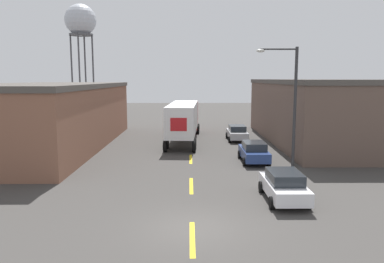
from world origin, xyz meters
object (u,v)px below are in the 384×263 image
at_px(water_tower, 81,22).
at_px(semi_truck, 184,118).
at_px(parked_car_right_mid, 254,152).
at_px(parked_car_right_far, 237,133).
at_px(street_lamp, 290,100).
at_px(parked_car_right_near, 284,185).

bearing_deg(water_tower, semi_truck, -58.19).
relative_size(parked_car_right_mid, parked_car_right_far, 1.00).
distance_m(parked_car_right_far, street_lamp, 12.90).
bearing_deg(street_lamp, parked_car_right_mid, 127.87).
distance_m(semi_truck, street_lamp, 14.32).
xyz_separation_m(parked_car_right_far, street_lamp, (1.88, -12.13, 3.94)).
height_order(parked_car_right_far, water_tower, water_tower).
height_order(semi_truck, parked_car_right_far, semi_truck).
relative_size(semi_truck, parked_car_right_near, 3.29).
distance_m(parked_car_right_near, street_lamp, 7.69).
bearing_deg(parked_car_right_near, water_tower, 116.03).
xyz_separation_m(parked_car_right_mid, street_lamp, (1.88, -2.41, 3.94)).
bearing_deg(parked_car_right_mid, parked_car_right_near, -90.00).
distance_m(parked_car_right_mid, street_lamp, 4.99).
height_order(parked_car_right_mid, street_lamp, street_lamp).
xyz_separation_m(semi_truck, parked_car_right_far, (5.23, -0.05, -1.50)).
height_order(water_tower, street_lamp, water_tower).
height_order(semi_truck, water_tower, water_tower).
relative_size(semi_truck, parked_car_right_mid, 3.29).
xyz_separation_m(parked_car_right_mid, water_tower, (-23.20, 38.75, 14.85)).
bearing_deg(parked_car_right_near, parked_car_right_far, 90.00).
distance_m(semi_truck, parked_car_right_mid, 11.18).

